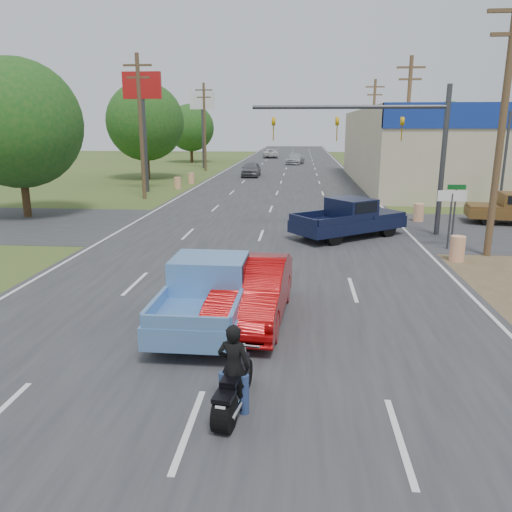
# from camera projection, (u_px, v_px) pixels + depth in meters

# --- Properties ---
(ground) EXTENTS (200.00, 200.00, 0.00)m
(ground) POSITION_uv_depth(u_px,v_px,m) (189.00, 430.00, 8.68)
(ground) COLOR #3D5120
(ground) RESTS_ON ground
(main_road) EXTENTS (15.00, 180.00, 0.02)m
(main_road) POSITION_uv_depth(u_px,v_px,m) (281.00, 182.00, 47.24)
(main_road) COLOR #2D2D30
(main_road) RESTS_ON ground
(cross_road) EXTENTS (120.00, 10.00, 0.02)m
(cross_road) POSITION_uv_depth(u_px,v_px,m) (264.00, 227.00, 26.03)
(cross_road) COLOR #2D2D30
(cross_road) RESTS_ON ground
(utility_pole_1) EXTENTS (2.00, 0.28, 10.00)m
(utility_pole_1) POSITION_uv_depth(u_px,v_px,m) (503.00, 121.00, 19.06)
(utility_pole_1) COLOR #4C3823
(utility_pole_1) RESTS_ON ground
(utility_pole_2) EXTENTS (2.00, 0.28, 10.00)m
(utility_pole_2) POSITION_uv_depth(u_px,v_px,m) (407.00, 124.00, 36.41)
(utility_pole_2) COLOR #4C3823
(utility_pole_2) RESTS_ON ground
(utility_pole_3) EXTENTS (2.00, 0.28, 10.00)m
(utility_pole_3) POSITION_uv_depth(u_px,v_px,m) (373.00, 125.00, 53.76)
(utility_pole_3) COLOR #4C3823
(utility_pole_3) RESTS_ON ground
(utility_pole_5) EXTENTS (2.00, 0.28, 10.00)m
(utility_pole_5) POSITION_uv_depth(u_px,v_px,m) (141.00, 124.00, 35.15)
(utility_pole_5) COLOR #4C3823
(utility_pole_5) RESTS_ON ground
(utility_pole_6) EXTENTS (2.00, 0.28, 10.00)m
(utility_pole_6) POSITION_uv_depth(u_px,v_px,m) (205.00, 125.00, 58.29)
(utility_pole_6) COLOR #4C3823
(utility_pole_6) RESTS_ON ground
(tree_0) EXTENTS (7.14, 7.14, 8.84)m
(tree_0) POSITION_uv_depth(u_px,v_px,m) (17.00, 124.00, 27.84)
(tree_0) COLOR #422D19
(tree_0) RESTS_ON ground
(tree_1) EXTENTS (7.56, 7.56, 9.36)m
(tree_1) POSITION_uv_depth(u_px,v_px,m) (145.00, 122.00, 48.93)
(tree_1) COLOR #422D19
(tree_1) RESTS_ON ground
(tree_2) EXTENTS (6.72, 6.72, 8.32)m
(tree_2) POSITION_uv_depth(u_px,v_px,m) (191.00, 128.00, 72.28)
(tree_2) COLOR #422D19
(tree_2) RESTS_ON ground
(tree_5) EXTENTS (7.98, 7.98, 9.88)m
(tree_5) POSITION_uv_depth(u_px,v_px,m) (448.00, 123.00, 96.21)
(tree_5) COLOR #422D19
(tree_5) RESTS_ON ground
(tree_6) EXTENTS (8.82, 8.82, 10.92)m
(tree_6) POSITION_uv_depth(u_px,v_px,m) (145.00, 120.00, 101.20)
(tree_6) COLOR #422D19
(tree_6) RESTS_ON ground
(barrel_0) EXTENTS (0.56, 0.56, 1.00)m
(barrel_0) POSITION_uv_depth(u_px,v_px,m) (457.00, 249.00, 19.44)
(barrel_0) COLOR orange
(barrel_0) RESTS_ON ground
(barrel_1) EXTENTS (0.56, 0.56, 1.00)m
(barrel_1) POSITION_uv_depth(u_px,v_px,m) (419.00, 213.00, 27.60)
(barrel_1) COLOR orange
(barrel_1) RESTS_ON ground
(barrel_2) EXTENTS (0.56, 0.56, 1.00)m
(barrel_2) POSITION_uv_depth(u_px,v_px,m) (178.00, 183.00, 42.06)
(barrel_2) COLOR orange
(barrel_2) RESTS_ON ground
(barrel_3) EXTENTS (0.56, 0.56, 1.00)m
(barrel_3) POSITION_uv_depth(u_px,v_px,m) (191.00, 178.00, 45.89)
(barrel_3) COLOR orange
(barrel_3) RESTS_ON ground
(pole_sign_left_near) EXTENTS (3.00, 0.35, 9.20)m
(pole_sign_left_near) POSITION_uv_depth(u_px,v_px,m) (143.00, 99.00, 38.63)
(pole_sign_left_near) COLOR #3F3F44
(pole_sign_left_near) RESTS_ON ground
(pole_sign_left_far) EXTENTS (3.00, 0.35, 9.20)m
(pole_sign_left_far) POSITION_uv_depth(u_px,v_px,m) (202.00, 110.00, 61.76)
(pole_sign_left_far) COLOR #3F3F44
(pole_sign_left_far) RESTS_ON ground
(lane_sign) EXTENTS (1.20, 0.08, 2.52)m
(lane_sign) POSITION_uv_depth(u_px,v_px,m) (451.00, 205.00, 20.99)
(lane_sign) COLOR #3F3F44
(lane_sign) RESTS_ON ground
(street_name_sign) EXTENTS (0.80, 0.08, 2.61)m
(street_name_sign) POSITION_uv_depth(u_px,v_px,m) (455.00, 207.00, 22.46)
(street_name_sign) COLOR #3F3F44
(street_name_sign) RESTS_ON ground
(signal_mast) EXTENTS (9.12, 0.40, 7.00)m
(signal_mast) POSITION_uv_depth(u_px,v_px,m) (387.00, 133.00, 23.36)
(signal_mast) COLOR #3F3F44
(signal_mast) RESTS_ON ground
(red_convertible) EXTENTS (2.06, 5.09, 1.64)m
(red_convertible) POSITION_uv_depth(u_px,v_px,m) (252.00, 291.00, 13.44)
(red_convertible) COLOR #9C0708
(red_convertible) RESTS_ON ground
(motorcycle) EXTENTS (0.72, 2.08, 1.05)m
(motorcycle) POSITION_uv_depth(u_px,v_px,m) (233.00, 391.00, 9.04)
(motorcycle) COLOR black
(motorcycle) RESTS_ON ground
(rider) EXTENTS (0.65, 0.48, 1.64)m
(rider) POSITION_uv_depth(u_px,v_px,m) (234.00, 372.00, 9.00)
(rider) COLOR black
(rider) RESTS_ON ground
(blue_pickup) EXTENTS (2.16, 5.46, 1.80)m
(blue_pickup) POSITION_uv_depth(u_px,v_px,m) (210.00, 289.00, 13.32)
(blue_pickup) COLOR black
(blue_pickup) RESTS_ON ground
(navy_pickup) EXTENTS (5.75, 5.11, 1.85)m
(navy_pickup) POSITION_uv_depth(u_px,v_px,m) (351.00, 218.00, 23.59)
(navy_pickup) COLOR black
(navy_pickup) RESTS_ON ground
(distant_car_grey) EXTENTS (1.83, 4.50, 1.53)m
(distant_car_grey) POSITION_uv_depth(u_px,v_px,m) (251.00, 169.00, 52.39)
(distant_car_grey) COLOR #5B5B60
(distant_car_grey) RESTS_ON ground
(distant_car_silver) EXTENTS (2.88, 5.41, 1.49)m
(distant_car_silver) POSITION_uv_depth(u_px,v_px,m) (295.00, 159.00, 69.97)
(distant_car_silver) COLOR #B2B3B7
(distant_car_silver) RESTS_ON ground
(distant_car_white) EXTENTS (2.94, 5.40, 1.44)m
(distant_car_white) POSITION_uv_depth(u_px,v_px,m) (270.00, 154.00, 84.12)
(distant_car_white) COLOR silver
(distant_car_white) RESTS_ON ground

